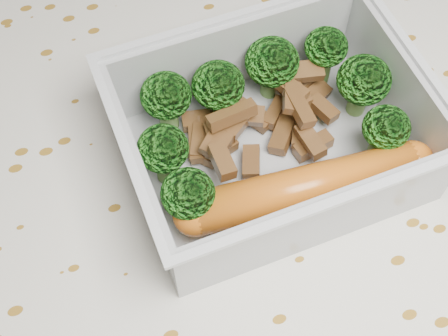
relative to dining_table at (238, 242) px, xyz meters
name	(u,v)px	position (x,y,z in m)	size (l,w,h in m)	color
dining_table	(238,242)	(0.00, 0.00, 0.00)	(1.40, 0.90, 0.75)	brown
tablecloth	(239,214)	(0.00, 0.00, 0.05)	(1.46, 0.96, 0.19)	silver
lunch_container	(273,140)	(0.03, 0.02, 0.11)	(0.21, 0.17, 0.07)	silver
broccoli_florets	(260,103)	(0.03, 0.04, 0.13)	(0.18, 0.12, 0.05)	#608C3F
meat_pile	(256,122)	(0.02, 0.04, 0.11)	(0.12, 0.07, 0.03)	brown
sausage	(306,188)	(0.04, -0.03, 0.12)	(0.18, 0.04, 0.03)	orange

